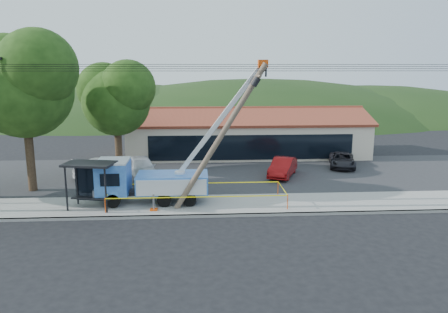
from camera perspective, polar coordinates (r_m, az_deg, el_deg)
ground at (r=23.07m, az=-1.47°, el=-9.64°), size 120.00×120.00×0.00m
curb at (r=25.02m, az=-1.65°, el=-7.73°), size 60.00×0.25×0.15m
sidewalk at (r=26.81m, az=-1.79°, el=-6.39°), size 60.00×4.00×0.15m
parking_lot at (r=34.51m, az=-2.20°, el=-2.33°), size 60.00×12.00×0.10m
strip_mall at (r=42.24m, az=2.95°, el=2.78°), size 22.50×8.53×4.67m
tree_west_near at (r=31.58m, az=-24.75°, el=9.05°), size 7.56×6.72×10.80m
tree_lot at (r=35.12m, az=-13.93°, el=7.77°), size 6.30×5.60×8.94m
hill_west at (r=78.26m, az=-14.07°, el=5.14°), size 78.40×56.00×28.00m
hill_center at (r=77.69m, az=4.45°, el=5.41°), size 89.60×64.00×32.00m
hill_east at (r=82.86m, az=18.34°, el=5.24°), size 72.80×52.00×26.00m
utility_truck at (r=27.19m, az=-9.62°, el=-2.92°), size 10.38×3.63×8.64m
leaning_pole at (r=25.17m, az=0.08°, el=3.45°), size 5.46×1.83×8.57m
bus_shelter at (r=26.86m, az=-16.93°, el=-2.23°), size 3.13×2.28×2.74m
caution_tape at (r=26.87m, az=-3.49°, el=-4.69°), size 10.61×3.13×0.90m
car_silver at (r=33.62m, az=-10.71°, el=-2.99°), size 3.36×5.30×1.68m
car_red at (r=34.04m, az=7.65°, el=-2.71°), size 3.05×4.54×1.41m
car_white at (r=34.53m, az=-14.83°, el=-2.79°), size 5.61×3.64×1.51m
car_dark at (r=38.08m, az=15.13°, el=-1.48°), size 3.07×4.72×1.21m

